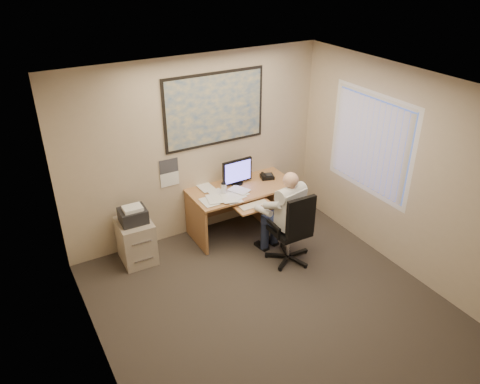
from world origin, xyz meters
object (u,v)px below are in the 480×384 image
desk (260,199)px  person (289,217)px  filing_cabinet (136,237)px  office_chair (291,242)px

desk → person: person is taller
desk → person: (-0.14, -0.98, 0.23)m
filing_cabinet → office_chair: bearing=-29.1°
desk → office_chair: 1.08m
filing_cabinet → person: (1.86, -1.02, 0.30)m
desk → filing_cabinet: (-2.00, 0.04, -0.07)m
desk → filing_cabinet: 2.00m
office_chair → person: size_ratio=0.81×
desk → office_chair: desk is taller
office_chair → filing_cabinet: bearing=150.5°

